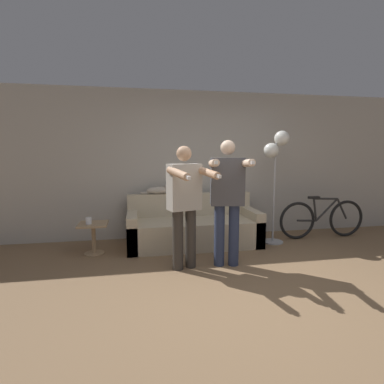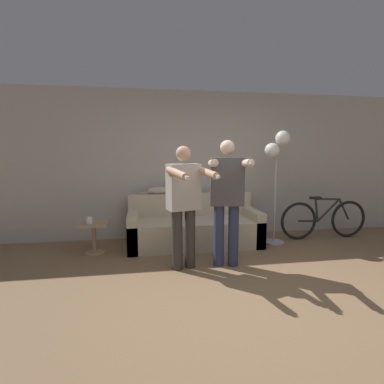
% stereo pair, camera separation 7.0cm
% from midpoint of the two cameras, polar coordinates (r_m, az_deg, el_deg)
% --- Properties ---
extents(ground_plane, '(16.00, 16.00, 0.00)m').
position_cam_midpoint_polar(ground_plane, '(3.43, 10.68, -18.83)').
color(ground_plane, '#846647').
extents(wall_back, '(10.00, 0.05, 2.60)m').
position_cam_midpoint_polar(wall_back, '(5.46, 1.61, 5.19)').
color(wall_back, '#B7B2A8').
rests_on(wall_back, ground_plane).
extents(couch, '(2.14, 0.85, 0.82)m').
position_cam_midpoint_polar(couch, '(4.99, -0.13, -6.98)').
color(couch, beige).
rests_on(couch, ground_plane).
extents(person_left, '(0.60, 0.76, 1.60)m').
position_cam_midpoint_polar(person_left, '(3.83, -1.89, -1.52)').
color(person_left, '#38332D').
rests_on(person_left, ground_plane).
extents(person_right, '(0.57, 0.73, 1.68)m').
position_cam_midpoint_polar(person_right, '(3.95, 6.25, -0.51)').
color(person_right, '#2D3856').
rests_on(person_right, ground_plane).
extents(cat, '(0.51, 0.14, 0.17)m').
position_cam_midpoint_polar(cat, '(5.12, -6.72, 0.40)').
color(cat, '#B7AD9E').
rests_on(cat, couch).
extents(floor_lamp, '(0.42, 0.35, 1.88)m').
position_cam_midpoint_polar(floor_lamp, '(5.14, 15.34, 6.96)').
color(floor_lamp, '#B2B2B7').
rests_on(floor_lamp, ground_plane).
extents(side_table, '(0.42, 0.42, 0.47)m').
position_cam_midpoint_polar(side_table, '(4.77, -18.66, -7.23)').
color(side_table, '#A38460').
rests_on(side_table, ground_plane).
extents(cup, '(0.09, 0.09, 0.10)m').
position_cam_midpoint_polar(cup, '(4.69, -19.50, -5.20)').
color(cup, silver).
rests_on(cup, side_table).
extents(bicycle, '(1.63, 0.07, 0.76)m').
position_cam_midpoint_polar(bicycle, '(5.84, 23.22, -4.68)').
color(bicycle, black).
rests_on(bicycle, ground_plane).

